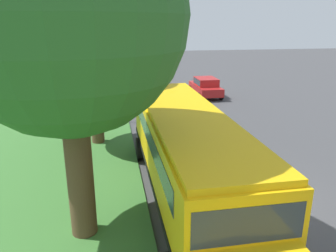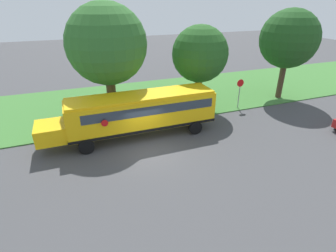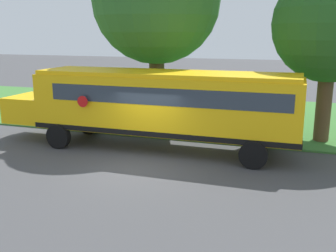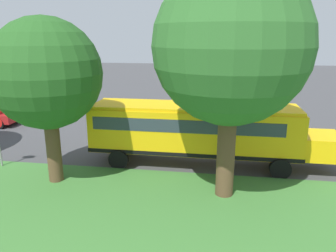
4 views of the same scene
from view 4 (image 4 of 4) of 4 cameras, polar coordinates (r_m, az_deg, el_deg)
ground_plane at (r=19.90m, az=5.67°, el=-3.78°), size 120.00×120.00×0.00m
grass_verge at (r=10.96m, az=2.36°, el=-20.94°), size 12.00×80.00×0.08m
school_bus at (r=16.84m, az=5.48°, el=-0.50°), size 2.85×12.42×3.16m
oak_tree_beside_bus at (r=12.82m, az=10.39°, el=13.45°), size 5.99×5.99×9.15m
oak_tree_roadside_mid at (r=14.98m, az=-21.05°, el=8.74°), size 4.77×4.77×7.37m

